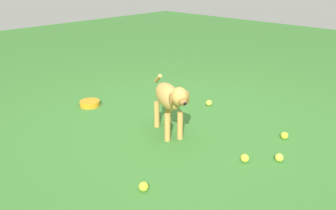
{
  "coord_description": "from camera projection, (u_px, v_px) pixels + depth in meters",
  "views": [
    {
      "loc": [
        2.21,
        1.94,
        1.45
      ],
      "look_at": [
        0.05,
        -0.13,
        0.28
      ],
      "focal_mm": 37.71,
      "sensor_mm": 36.0,
      "label": 1
    }
  ],
  "objects": [
    {
      "name": "ground",
      "position": [
        182.0,
        135.0,
        3.27
      ],
      "size": [
        14.0,
        14.0,
        0.0
      ],
      "primitive_type": "plane",
      "color": "#38722D"
    },
    {
      "name": "dog",
      "position": [
        170.0,
        99.0,
        3.15
      ],
      "size": [
        0.42,
        0.72,
        0.54
      ],
      "rotation": [
        0.0,
        0.0,
        1.1
      ],
      "color": "#C69347",
      "rests_on": "ground"
    },
    {
      "name": "tennis_ball_0",
      "position": [
        144.0,
        187.0,
        2.44
      ],
      "size": [
        0.07,
        0.07,
        0.07
      ],
      "primitive_type": "sphere",
      "color": "yellow",
      "rests_on": "ground"
    },
    {
      "name": "tennis_ball_1",
      "position": [
        279.0,
        158.0,
        2.81
      ],
      "size": [
        0.07,
        0.07,
        0.07
      ],
      "primitive_type": "sphere",
      "color": "#CFE23D",
      "rests_on": "ground"
    },
    {
      "name": "tennis_ball_2",
      "position": [
        245.0,
        158.0,
        2.8
      ],
      "size": [
        0.07,
        0.07,
        0.07
      ],
      "primitive_type": "sphere",
      "color": "#D3E434",
      "rests_on": "ground"
    },
    {
      "name": "tennis_ball_3",
      "position": [
        209.0,
        103.0,
        3.94
      ],
      "size": [
        0.07,
        0.07,
        0.07
      ],
      "primitive_type": "sphere",
      "color": "#D7DA3E",
      "rests_on": "ground"
    },
    {
      "name": "tennis_ball_4",
      "position": [
        284.0,
        136.0,
        3.18
      ],
      "size": [
        0.07,
        0.07,
        0.07
      ],
      "primitive_type": "sphere",
      "color": "#CBDA2D",
      "rests_on": "ground"
    },
    {
      "name": "water_bowl",
      "position": [
        90.0,
        103.0,
        3.93
      ],
      "size": [
        0.22,
        0.22,
        0.06
      ],
      "primitive_type": "cylinder",
      "color": "orange",
      "rests_on": "ground"
    }
  ]
}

